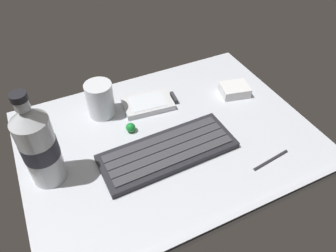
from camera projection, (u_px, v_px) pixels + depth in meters
The scene contains 8 objects.
ground_plane at pixel (168, 139), 72.69cm from camera, with size 64.00×48.00×2.80cm.
keyboard at pixel (168, 151), 67.73cm from camera, with size 29.26×11.71×1.70cm.
handheld_device at pixel (150, 103), 79.31cm from camera, with size 13.32×8.81×1.50cm.
juice_cup at pixel (100, 101), 74.95cm from camera, with size 6.40×6.40×8.50cm.
water_bottle at pixel (38, 144), 58.06cm from camera, with size 6.73×6.73×20.80cm.
charger_block at pixel (235, 90), 82.38cm from camera, with size 7.00×5.60×2.40cm, color white.
trackball_mouse at pixel (131, 128), 72.45cm from camera, with size 2.20×2.20×2.20cm, color #198C33.
stylus_pen at pixel (271, 159), 66.68cm from camera, with size 0.70×0.70×9.50cm, color #26262B.
Camera 1 is at (-21.92, -45.47, 51.61)cm, focal length 34.27 mm.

